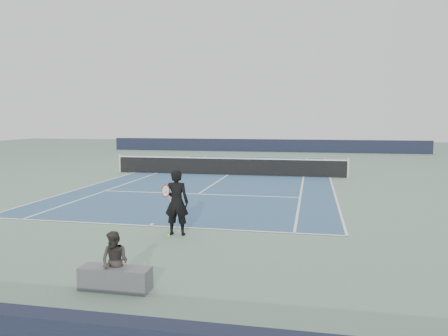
% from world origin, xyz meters
% --- Properties ---
extents(ground, '(80.00, 80.00, 0.00)m').
position_xyz_m(ground, '(0.00, 0.00, 0.00)').
color(ground, slate).
extents(court_surface, '(10.97, 23.77, 0.01)m').
position_xyz_m(court_surface, '(0.00, 0.00, 0.01)').
color(court_surface, '#34577B').
rests_on(court_surface, ground).
extents(tennis_net, '(12.90, 0.10, 1.07)m').
position_xyz_m(tennis_net, '(0.00, 0.00, 0.50)').
color(tennis_net, silver).
rests_on(tennis_net, ground).
extents(windscreen_far, '(30.00, 0.25, 1.20)m').
position_xyz_m(windscreen_far, '(0.00, 17.88, 0.60)').
color(windscreen_far, black).
rests_on(windscreen_far, ground).
extents(tennis_player, '(0.80, 0.51, 1.76)m').
position_xyz_m(tennis_player, '(1.05, -12.61, 0.88)').
color(tennis_player, black).
rests_on(tennis_player, ground).
extents(tennis_ball, '(0.07, 0.07, 0.07)m').
position_xyz_m(tennis_ball, '(0.91, -12.87, 0.04)').
color(tennis_ball, '#C1E02D').
rests_on(tennis_ball, ground).
extents(spectator_bench, '(1.33, 0.60, 1.10)m').
position_xyz_m(spectator_bench, '(1.12, -16.45, 0.37)').
color(spectator_bench, '#5A5A5F').
rests_on(spectator_bench, ground).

